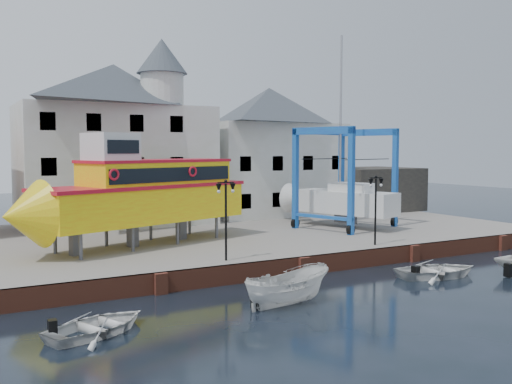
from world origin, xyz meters
TOP-DOWN VIEW (x-y plane):
  - ground at (0.00, 0.00)m, footprint 140.00×140.00m
  - hardstanding at (0.00, 11.00)m, footprint 44.00×22.00m
  - quay_wall at (-0.00, 0.10)m, footprint 44.00×0.47m
  - building_white_main at (-4.87, 18.39)m, footprint 14.00×8.30m
  - building_white_right at (9.00, 19.00)m, footprint 12.00×8.00m
  - shed_dark at (19.00, 17.00)m, footprint 8.00×7.00m
  - lamp_post_left at (-4.00, 1.20)m, footprint 1.12×0.32m
  - lamp_post_right at (6.00, 1.20)m, footprint 1.12×0.32m
  - tour_boat at (-6.95, 7.67)m, footprint 15.67×8.43m
  - travel_lift at (9.01, 9.09)m, footprint 7.80×9.57m
  - motorboat_a at (-3.80, -4.48)m, footprint 4.69×2.28m
  - motorboat_b at (6.08, -3.71)m, footprint 5.14×4.12m
  - motorboat_d at (-11.94, -4.36)m, footprint 4.89×4.27m

SIDE VIEW (x-z plane):
  - ground at x=0.00m, z-range 0.00..0.00m
  - motorboat_a at x=-3.80m, z-range -0.87..0.87m
  - motorboat_b at x=6.08m, z-range -0.47..0.47m
  - motorboat_d at x=-11.94m, z-range -0.42..0.42m
  - hardstanding at x=0.00m, z-range 0.00..1.00m
  - quay_wall at x=0.00m, z-range 0.00..1.00m
  - shed_dark at x=19.00m, z-range 1.00..5.00m
  - travel_lift at x=9.01m, z-range -3.68..10.36m
  - tour_boat at x=-6.95m, z-range 0.81..7.48m
  - lamp_post_left at x=-4.00m, z-range 2.07..6.27m
  - lamp_post_right at x=6.00m, z-range 2.07..6.27m
  - building_white_right at x=9.00m, z-range 1.00..12.20m
  - building_white_main at x=-4.87m, z-range 0.34..14.34m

